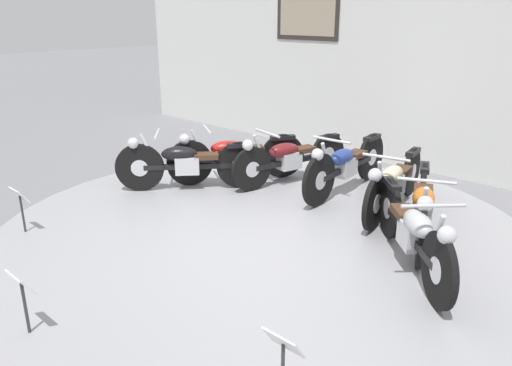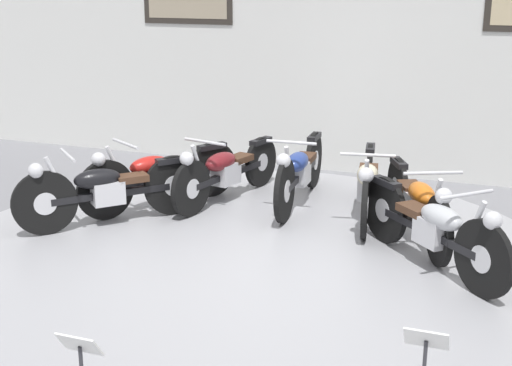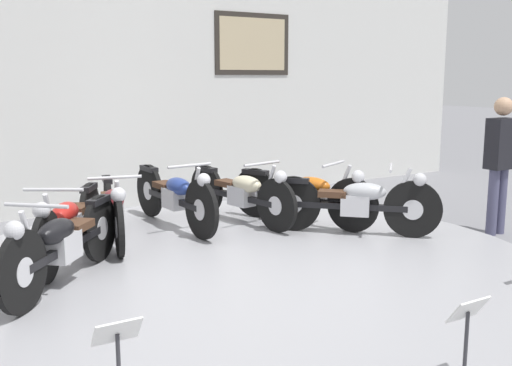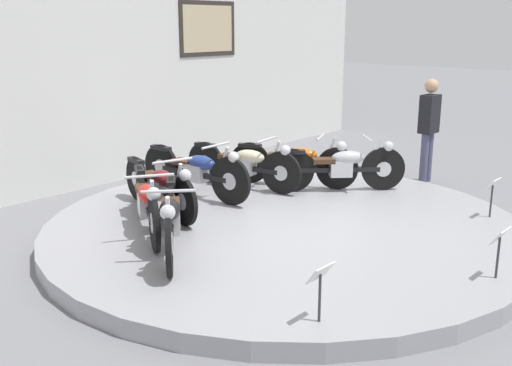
{
  "view_description": "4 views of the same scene",
  "coord_description": "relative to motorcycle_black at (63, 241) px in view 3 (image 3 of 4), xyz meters",
  "views": [
    {
      "loc": [
        3.45,
        -3.8,
        2.5
      ],
      "look_at": [
        -0.12,
        0.02,
        0.69
      ],
      "focal_mm": 35.0,
      "sensor_mm": 36.0,
      "label": 1
    },
    {
      "loc": [
        2.25,
        -5.71,
        2.66
      ],
      "look_at": [
        -0.03,
        0.32,
        0.79
      ],
      "focal_mm": 50.0,
      "sensor_mm": 36.0,
      "label": 2
    },
    {
      "loc": [
        -2.79,
        -4.82,
        1.97
      ],
      "look_at": [
        0.11,
        -0.05,
        0.98
      ],
      "focal_mm": 42.0,
      "sensor_mm": 36.0,
      "label": 3
    },
    {
      "loc": [
        -5.58,
        -4.47,
        2.58
      ],
      "look_at": [
        -0.25,
        0.26,
        0.69
      ],
      "focal_mm": 42.0,
      "sensor_mm": 36.0,
      "label": 4
    }
  ],
  "objects": [
    {
      "name": "info_placard_front_left",
      "position": [
        -0.23,
        -2.13,
        -0.02
      ],
      "size": [
        0.26,
        0.11,
        0.51
      ],
      "color": "#333338",
      "rests_on": "display_platform"
    },
    {
      "name": "ground_plane",
      "position": [
        1.63,
        -0.27,
        -0.58
      ],
      "size": [
        60.0,
        60.0,
        0.0
      ],
      "primitive_type": "plane",
      "color": "slate"
    },
    {
      "name": "motorcycle_cream",
      "position": [
        2.44,
        1.17,
        -0.01
      ],
      "size": [
        0.54,
        1.96,
        0.79
      ],
      "color": "black",
      "rests_on": "display_platform"
    },
    {
      "name": "motorcycle_maroon",
      "position": [
        0.82,
        1.17,
        -0.02
      ],
      "size": [
        0.61,
        1.92,
        0.78
      ],
      "color": "black",
      "rests_on": "display_platform"
    },
    {
      "name": "back_wall",
      "position": [
        1.63,
        3.66,
        1.69
      ],
      "size": [
        14.0,
        0.22,
        4.54
      ],
      "color": "silver",
      "rests_on": "ground_plane"
    },
    {
      "name": "display_platform",
      "position": [
        1.63,
        -0.27,
        -0.48
      ],
      "size": [
        5.97,
        5.97,
        0.19
      ],
      "primitive_type": "cylinder",
      "color": "#99999E",
      "rests_on": "ground_plane"
    },
    {
      "name": "motorcycle_blue",
      "position": [
        1.63,
        1.35,
        0.01
      ],
      "size": [
        0.54,
        2.02,
        0.81
      ],
      "color": "black",
      "rests_on": "display_platform"
    },
    {
      "name": "motorcycle_orange",
      "position": [
        3.04,
        0.67,
        -0.01
      ],
      "size": [
        0.89,
        1.82,
        0.79
      ],
      "color": "black",
      "rests_on": "display_platform"
    },
    {
      "name": "motorcycle_red",
      "position": [
        0.22,
        0.68,
        -0.0
      ],
      "size": [
        1.09,
        1.72,
        0.8
      ],
      "color": "black",
      "rests_on": "display_platform"
    },
    {
      "name": "motorcycle_silver",
      "position": [
        3.26,
        0.0,
        -0.0
      ],
      "size": [
        1.46,
        1.44,
        0.8
      ],
      "color": "black",
      "rests_on": "display_platform"
    },
    {
      "name": "visitor_standing",
      "position": [
        5.26,
        -0.37,
        0.4
      ],
      "size": [
        0.36,
        0.23,
        1.73
      ],
      "color": "#4C4C6B",
      "rests_on": "ground_plane"
    },
    {
      "name": "info_placard_front_centre",
      "position": [
        1.63,
        -2.9,
        -0.02
      ],
      "size": [
        0.26,
        0.11,
        0.51
      ],
      "color": "#333338",
      "rests_on": "display_platform"
    },
    {
      "name": "motorcycle_black",
      "position": [
        0.0,
        0.0,
        0.0
      ],
      "size": [
        1.37,
        1.53,
        0.8
      ],
      "color": "black",
      "rests_on": "display_platform"
    }
  ]
}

